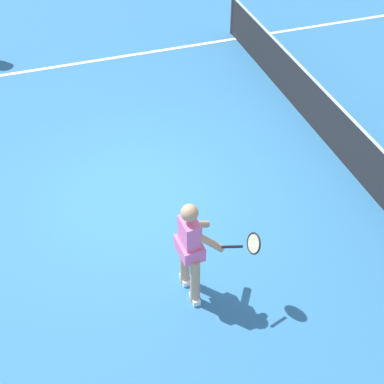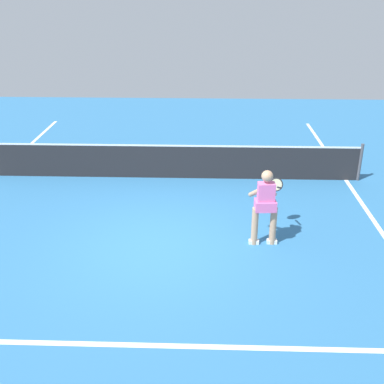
{
  "view_description": "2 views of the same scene",
  "coord_description": "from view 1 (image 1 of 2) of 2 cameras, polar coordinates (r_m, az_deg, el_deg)",
  "views": [
    {
      "loc": [
        6.94,
        -1.41,
        6.17
      ],
      "look_at": [
        1.12,
        0.55,
        0.84
      ],
      "focal_mm": 54.49,
      "sensor_mm": 36.0,
      "label": 1
    },
    {
      "loc": [
        1.0,
        -8.12,
        4.77
      ],
      "look_at": [
        0.7,
        0.76,
        0.84
      ],
      "focal_mm": 44.73,
      "sensor_mm": 36.0,
      "label": 2
    }
  ],
  "objects": [
    {
      "name": "ground_plane",
      "position": [
        9.39,
        -5.34,
        -0.34
      ],
      "size": [
        25.87,
        25.87,
        0.0
      ],
      "primitive_type": "plane",
      "color": "teal"
    },
    {
      "name": "tennis_player",
      "position": [
        7.36,
        0.01,
        -5.42
      ],
      "size": [
        0.75,
        0.96,
        1.55
      ],
      "color": "tan",
      "rests_on": "ground"
    },
    {
      "name": "sideline_left_marking",
      "position": [
        13.19,
        -10.52,
        12.36
      ],
      "size": [
        0.1,
        17.9,
        0.01
      ],
      "primitive_type": "cube",
      "color": "white",
      "rests_on": "ground"
    },
    {
      "name": "court_net",
      "position": [
        10.27,
        14.17,
        5.79
      ],
      "size": [
        9.95,
        0.08,
        0.99
      ],
      "color": "#4C4C51",
      "rests_on": "ground"
    }
  ]
}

